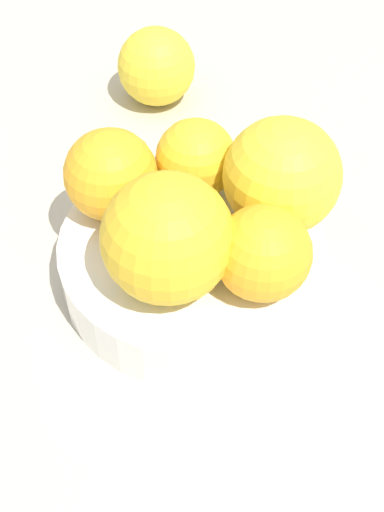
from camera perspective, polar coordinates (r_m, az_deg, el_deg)
The scene contains 8 objects.
ground_plane at distance 52.33cm, azimuth 0.00°, elevation -2.51°, with size 110.00×110.00×2.00cm, color #BCB29E.
fruit_bowl at distance 50.05cm, azimuth 0.00°, elevation -0.39°, with size 19.27×19.27×4.15cm.
orange_in_bowl_0 at distance 42.76cm, azimuth -2.08°, elevation 1.49°, with size 8.60×8.60×8.60cm, color yellow.
orange_in_bowl_1 at distance 47.49cm, azimuth 7.57°, elevation 6.68°, with size 8.29×8.29×8.29cm, color yellow.
orange_in_bowl_2 at distance 50.17cm, azimuth 0.33°, elevation 8.16°, with size 6.01×6.01×6.01cm, color yellow.
orange_in_bowl_3 at distance 48.67cm, azimuth -6.84°, elevation 6.78°, with size 6.72×6.72×6.72cm, color #F9A823.
orange_in_bowl_4 at distance 43.74cm, azimuth 6.18°, elevation 0.42°, with size 6.39×6.39×6.39cm, color #F9A823.
orange_loose_0 at distance 66.08cm, azimuth -3.01°, elevation 15.60°, with size 7.31×7.31×7.31cm, color yellow.
Camera 1 is at (24.44, 21.53, 39.96)cm, focal length 47.62 mm.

